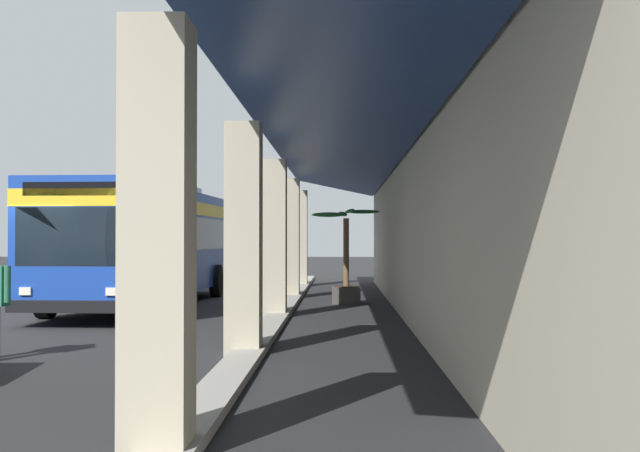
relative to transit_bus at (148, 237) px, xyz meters
The scene contains 4 objects.
ground 8.33m from the transit_bus, 54.52° to the left, with size 120.00×120.00×0.00m, color #262628.
curb_strip 5.27m from the transit_bus, 50.69° to the left, with size 34.30×0.50×0.12m, color #9E998E.
transit_bus is the anchor object (origin of this frame).
potted_palm 5.57m from the transit_bus, 96.45° to the left, with size 1.79×1.94×2.65m.
Camera 1 is at (16.26, 6.64, 1.81)m, focal length 43.35 mm.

